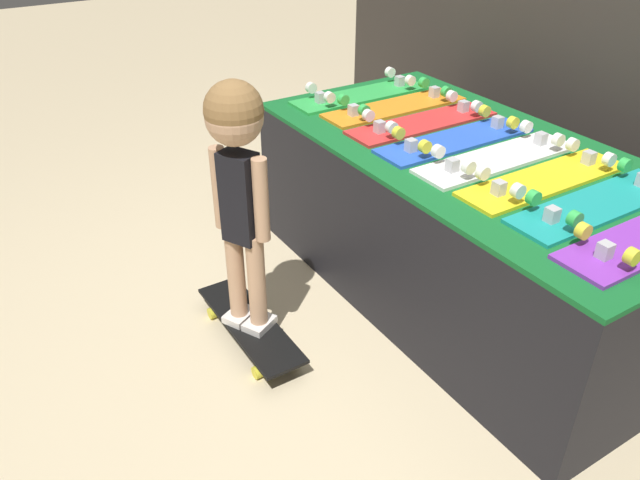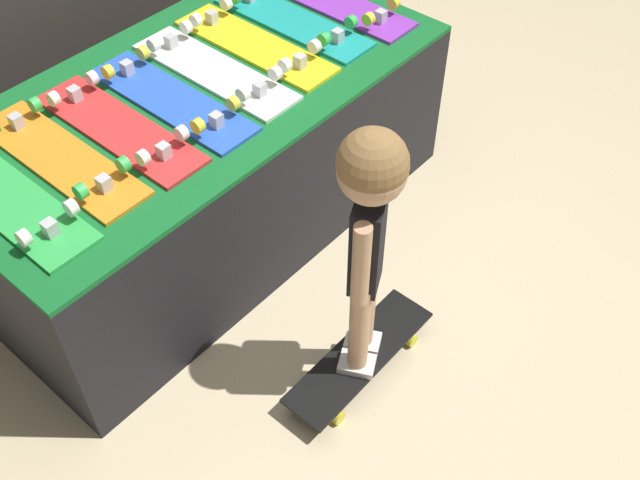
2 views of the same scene
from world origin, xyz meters
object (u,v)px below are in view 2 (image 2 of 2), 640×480
object	(u,v)px
skateboard_red_on_rack	(119,126)
skateboard_yellow_on_rack	(255,44)
skateboard_purple_on_rack	(335,2)
child	(369,216)
skateboard_green_on_rack	(6,197)
skateboard_white_on_rack	(214,69)
skateboard_teal_on_rack	(292,20)
skateboard_blue_on_rack	(171,98)
skateboard_on_floor	(359,357)
skateboard_orange_on_rack	(60,156)

from	to	relation	value
skateboard_red_on_rack	skateboard_yellow_on_rack	distance (m)	0.70
skateboard_red_on_rack	skateboard_purple_on_rack	world-z (taller)	same
skateboard_purple_on_rack	child	bearing A→B (deg)	-135.89
child	skateboard_red_on_rack	bearing A→B (deg)	71.96
skateboard_yellow_on_rack	skateboard_purple_on_rack	distance (m)	0.47
skateboard_green_on_rack	skateboard_white_on_rack	world-z (taller)	same
skateboard_teal_on_rack	skateboard_blue_on_rack	bearing A→B (deg)	-177.66
skateboard_green_on_rack	skateboard_on_floor	bearing A→B (deg)	-57.64
skateboard_orange_on_rack	child	bearing A→B (deg)	-69.05
skateboard_white_on_rack	skateboard_yellow_on_rack	bearing A→B (deg)	2.28
skateboard_red_on_rack	skateboard_white_on_rack	distance (m)	0.47
skateboard_orange_on_rack	skateboard_blue_on_rack	world-z (taller)	same
skateboard_purple_on_rack	skateboard_red_on_rack	bearing A→B (deg)	178.79
skateboard_red_on_rack	skateboard_white_on_rack	size ratio (longest dim) A/B	1.00
skateboard_red_on_rack	skateboard_white_on_rack	bearing A→B (deg)	-0.01
skateboard_purple_on_rack	skateboard_green_on_rack	bearing A→B (deg)	179.67
skateboard_blue_on_rack	skateboard_yellow_on_rack	xyz separation A→B (m)	(0.47, 0.02, 0.00)
skateboard_green_on_rack	skateboard_yellow_on_rack	size ratio (longest dim) A/B	1.00
skateboard_green_on_rack	skateboard_teal_on_rack	size ratio (longest dim) A/B	1.00
skateboard_blue_on_rack	skateboard_teal_on_rack	size ratio (longest dim) A/B	1.00
skateboard_red_on_rack	skateboard_teal_on_rack	bearing A→B (deg)	0.94
skateboard_yellow_on_rack	skateboard_on_floor	xyz separation A→B (m)	(-0.54, -1.01, -0.65)
skateboard_orange_on_rack	skateboard_teal_on_rack	size ratio (longest dim) A/B	1.00
skateboard_on_floor	skateboard_green_on_rack	bearing A→B (deg)	122.36
skateboard_green_on_rack	skateboard_red_on_rack	xyz separation A→B (m)	(0.47, 0.02, 0.00)
skateboard_red_on_rack	skateboard_yellow_on_rack	size ratio (longest dim) A/B	1.00
skateboard_white_on_rack	skateboard_purple_on_rack	world-z (taller)	same
skateboard_teal_on_rack	skateboard_on_floor	xyz separation A→B (m)	(-0.78, -1.02, -0.65)
skateboard_blue_on_rack	skateboard_white_on_rack	xyz separation A→B (m)	(0.23, 0.01, 0.00)
skateboard_red_on_rack	skateboard_on_floor	world-z (taller)	skateboard_red_on_rack
skateboard_teal_on_rack	skateboard_on_floor	bearing A→B (deg)	-127.29
skateboard_blue_on_rack	child	xyz separation A→B (m)	(-0.07, -0.99, 0.09)
skateboard_orange_on_rack	skateboard_teal_on_rack	xyz separation A→B (m)	(1.17, -0.01, 0.00)
skateboard_blue_on_rack	skateboard_orange_on_rack	bearing A→B (deg)	175.68
skateboard_on_floor	skateboard_yellow_on_rack	bearing A→B (deg)	61.84
skateboard_teal_on_rack	skateboard_purple_on_rack	world-z (taller)	same
skateboard_orange_on_rack	skateboard_teal_on_rack	bearing A→B (deg)	-0.32
skateboard_yellow_on_rack	child	world-z (taller)	child
skateboard_green_on_rack	child	xyz separation A→B (m)	(0.63, -0.99, 0.09)
skateboard_blue_on_rack	child	world-z (taller)	child
skateboard_green_on_rack	skateboard_blue_on_rack	world-z (taller)	same
skateboard_yellow_on_rack	skateboard_teal_on_rack	distance (m)	0.23
skateboard_orange_on_rack	skateboard_white_on_rack	world-z (taller)	same
skateboard_orange_on_rack	skateboard_blue_on_rack	bearing A→B (deg)	-4.32
skateboard_blue_on_rack	skateboard_yellow_on_rack	bearing A→B (deg)	2.77
skateboard_orange_on_rack	skateboard_yellow_on_rack	bearing A→B (deg)	-0.78
skateboard_white_on_rack	skateboard_purple_on_rack	xyz separation A→B (m)	(0.70, -0.02, 0.00)
skateboard_green_on_rack	skateboard_white_on_rack	distance (m)	0.93
skateboard_green_on_rack	child	world-z (taller)	child
skateboard_blue_on_rack	skateboard_yellow_on_rack	size ratio (longest dim) A/B	1.00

